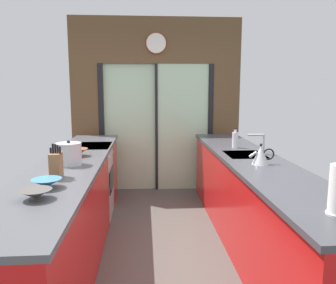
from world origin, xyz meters
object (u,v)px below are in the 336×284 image
at_px(knife_block, 56,165).
at_px(soap_bottle, 235,139).
at_px(oven_range, 88,182).
at_px(kettle, 261,155).
at_px(mixing_bowl_mid, 47,183).
at_px(mixing_bowl_far, 78,152).
at_px(mixing_bowl_near, 36,194).
at_px(stock_pot, 69,154).

height_order(knife_block, soap_bottle, knife_block).
height_order(oven_range, kettle, kettle).
xyz_separation_m(oven_range, mixing_bowl_mid, (0.02, -1.84, 0.50)).
relative_size(mixing_bowl_far, knife_block, 0.76).
relative_size(mixing_bowl_near, knife_block, 0.75).
bearing_deg(oven_range, mixing_bowl_mid, -89.43).
height_order(oven_range, mixing_bowl_far, mixing_bowl_far).
relative_size(mixing_bowl_far, kettle, 0.87).
bearing_deg(mixing_bowl_far, soap_bottle, 12.52).
bearing_deg(mixing_bowl_far, oven_range, 91.56).
relative_size(stock_pot, soap_bottle, 0.99).
bearing_deg(knife_block, mixing_bowl_near, -90.00).
distance_m(mixing_bowl_near, mixing_bowl_far, 1.41).
height_order(mixing_bowl_mid, stock_pot, stock_pot).
bearing_deg(oven_range, mixing_bowl_far, -88.44).
bearing_deg(mixing_bowl_mid, kettle, 20.07).
distance_m(mixing_bowl_near, stock_pot, 1.00).
relative_size(mixing_bowl_mid, mixing_bowl_far, 1.01).
bearing_deg(stock_pot, mixing_bowl_far, 90.00).
xyz_separation_m(oven_range, soap_bottle, (1.80, -0.28, 0.56)).
bearing_deg(kettle, mixing_bowl_far, 164.01).
bearing_deg(mixing_bowl_mid, knife_block, 90.00).
bearing_deg(mixing_bowl_near, knife_block, 90.00).
bearing_deg(soap_bottle, kettle, -89.87).
xyz_separation_m(mixing_bowl_near, mixing_bowl_far, (0.00, 1.41, 0.01)).
relative_size(oven_range, knife_block, 3.32).
bearing_deg(oven_range, mixing_bowl_near, -89.49).
xyz_separation_m(mixing_bowl_far, knife_block, (0.00, -0.89, 0.06)).
bearing_deg(stock_pot, soap_bottle, 24.56).
height_order(oven_range, mixing_bowl_near, mixing_bowl_near).
xyz_separation_m(kettle, soap_bottle, (-0.00, 0.91, 0.01)).
relative_size(mixing_bowl_far, soap_bottle, 0.89).
distance_m(oven_range, mixing_bowl_mid, 1.90).
distance_m(knife_block, soap_bottle, 2.19).
xyz_separation_m(mixing_bowl_near, soap_bottle, (1.78, 1.81, 0.06)).
distance_m(mixing_bowl_mid, kettle, 1.90).
relative_size(kettle, soap_bottle, 1.03).
bearing_deg(stock_pot, kettle, -2.98).
xyz_separation_m(mixing_bowl_near, knife_block, (0.00, 0.53, 0.07)).
bearing_deg(mixing_bowl_near, stock_pot, 90.00).
height_order(knife_block, kettle, knife_block).
distance_m(mixing_bowl_near, soap_bottle, 2.54).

